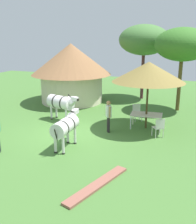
% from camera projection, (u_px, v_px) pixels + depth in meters
% --- Properties ---
extents(ground_plane, '(36.00, 36.00, 0.00)m').
position_uv_depth(ground_plane, '(71.00, 134.00, 12.74)').
color(ground_plane, '#467533').
extents(thatched_hut, '(5.44, 5.44, 4.00)m').
position_uv_depth(thatched_hut, '(71.00, 70.00, 18.25)').
color(thatched_hut, beige).
rests_on(thatched_hut, ground_plane).
extents(shade_umbrella, '(3.52, 3.52, 3.33)m').
position_uv_depth(shade_umbrella, '(149.00, 72.00, 12.73)').
color(shade_umbrella, '#43351A').
rests_on(shade_umbrella, ground_plane).
extents(patio_dining_table, '(1.63, 1.04, 0.74)m').
position_uv_depth(patio_dining_table, '(146.00, 116.00, 13.33)').
color(patio_dining_table, silver).
rests_on(patio_dining_table, ground_plane).
extents(patio_chair_west_end, '(0.60, 0.60, 0.90)m').
position_uv_depth(patio_chair_west_end, '(159.00, 127.00, 12.16)').
color(patio_chair_west_end, silver).
rests_on(patio_chair_west_end, ground_plane).
extents(patio_chair_near_hut, '(0.60, 0.59, 0.90)m').
position_uv_depth(patio_chair_near_hut, '(137.00, 111.00, 14.60)').
color(patio_chair_near_hut, silver).
rests_on(patio_chair_near_hut, ground_plane).
extents(guest_beside_umbrella, '(0.39, 0.49, 1.56)m').
position_uv_depth(guest_beside_umbrella, '(109.00, 113.00, 12.72)').
color(guest_beside_umbrella, black).
rests_on(guest_beside_umbrella, ground_plane).
extents(zebra_nearest_camera, '(2.12, 1.07, 1.55)m').
position_uv_depth(zebra_nearest_camera, '(61.00, 103.00, 14.44)').
color(zebra_nearest_camera, silver).
rests_on(zebra_nearest_camera, ground_plane).
extents(zebra_by_umbrella, '(0.67, 2.15, 1.49)m').
position_uv_depth(zebra_by_umbrella, '(66.00, 126.00, 10.92)').
color(zebra_by_umbrella, silver).
rests_on(zebra_by_umbrella, ground_plane).
extents(acacia_tree_far_lawn, '(3.29, 3.29, 4.99)m').
position_uv_depth(acacia_tree_far_lawn, '(183.00, 45.00, 15.63)').
color(acacia_tree_far_lawn, brown).
rests_on(acacia_tree_far_lawn, ground_plane).
extents(acacia_tree_behind_hut, '(3.54, 3.54, 5.27)m').
position_uv_depth(acacia_tree_behind_hut, '(144.00, 40.00, 18.64)').
color(acacia_tree_behind_hut, '#592C32').
rests_on(acacia_tree_behind_hut, ground_plane).
extents(brick_patio_kerb, '(1.16, 2.78, 0.08)m').
position_uv_depth(brick_patio_kerb, '(97.00, 185.00, 8.33)').
color(brick_patio_kerb, '#965A4A').
rests_on(brick_patio_kerb, ground_plane).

